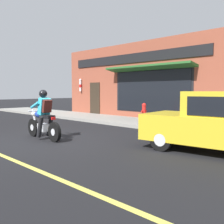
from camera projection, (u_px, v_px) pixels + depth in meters
The scene contains 6 objects.
ground_plane at pixel (44, 140), 8.43m from camera, with size 80.00×80.00×0.00m, color black.
sidewalk_curb at pixel (102, 118), 14.33m from camera, with size 2.60×22.00×0.14m, color gray.
storefront_building at pixel (134, 81), 14.55m from camera, with size 1.25×10.82×4.20m.
motorcycle_with_rider at pixel (43, 119), 8.56m from camera, with size 0.56×2.02×1.62m.
car_hatchback at pixel (220, 123), 6.66m from camera, with size 2.09×3.95×1.57m.
fire_hydrant at pixel (144, 113), 12.15m from camera, with size 0.36×0.24×0.88m.
Camera 1 is at (-4.39, -7.40, 1.59)m, focal length 42.00 mm.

